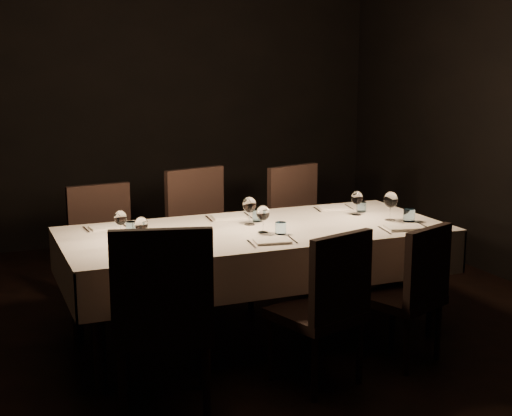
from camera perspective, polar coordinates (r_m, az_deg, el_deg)
name	(u,v)px	position (r m, az deg, el deg)	size (l,w,h in m)	color
room	(256,116)	(4.57, 0.00, 7.37)	(5.01, 6.01, 3.01)	black
dining_table	(256,240)	(4.70, 0.00, -2.55)	(2.52, 1.12, 0.76)	black
chair_near_left	(163,314)	(3.72, -7.45, -8.41)	(0.61, 0.61, 1.05)	black
place_setting_near_left	(146,237)	(4.23, -8.76, -2.31)	(0.31, 0.39, 0.17)	white
chair_near_center	(326,302)	(4.06, 5.66, -7.48)	(0.55, 0.55, 0.92)	black
place_setting_near_center	(270,225)	(4.48, 1.11, -1.37)	(0.33, 0.40, 0.18)	white
chair_near_right	(412,287)	(4.47, 12.41, -6.21)	(0.55, 0.55, 0.88)	black
place_setting_near_right	(399,212)	(4.93, 11.38, -0.30)	(0.38, 0.42, 0.20)	white
chair_far_left	(105,246)	(5.26, -11.98, -3.02)	(0.51, 0.51, 0.97)	black
place_setting_far_left	(118,223)	(4.63, -10.95, -1.20)	(0.30, 0.39, 0.17)	white
chair_far_center	(205,233)	(5.41, -4.12, -1.98)	(0.61, 0.61, 1.05)	black
place_setting_far_center	(245,211)	(4.87, -0.88, -0.26)	(0.35, 0.41, 0.19)	white
chair_far_right	(303,225)	(5.70, 3.78, -1.39)	(0.61, 0.61, 1.03)	black
place_setting_far_right	(351,203)	(5.22, 7.58, 0.38)	(0.33, 0.40, 0.17)	white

